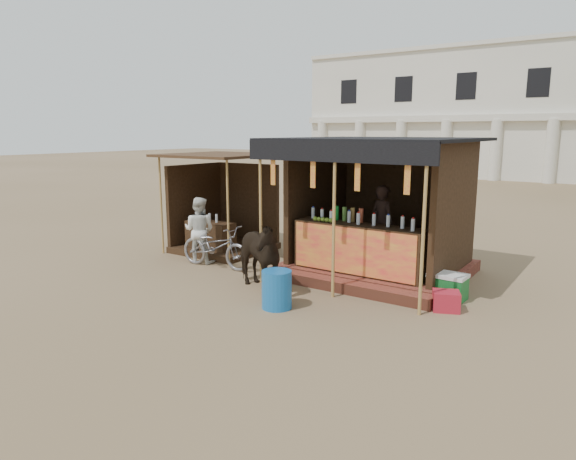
# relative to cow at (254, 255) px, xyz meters

# --- Properties ---
(ground) EXTENTS (120.00, 120.00, 0.00)m
(ground) POSITION_rel_cow_xyz_m (0.41, -1.10, -0.67)
(ground) COLOR #846B4C
(ground) RESTS_ON ground
(main_stall) EXTENTS (3.60, 3.61, 2.78)m
(main_stall) POSITION_rel_cow_xyz_m (1.41, 2.25, 0.35)
(main_stall) COLOR brown
(main_stall) RESTS_ON ground
(secondary_stall) EXTENTS (2.40, 2.40, 2.38)m
(secondary_stall) POSITION_rel_cow_xyz_m (-2.75, 2.13, 0.18)
(secondary_stall) COLOR #3A2415
(secondary_stall) RESTS_ON ground
(cow) EXTENTS (1.75, 1.29, 1.35)m
(cow) POSITION_rel_cow_xyz_m (0.00, 0.00, 0.00)
(cow) COLOR black
(cow) RESTS_ON ground
(motorbike) EXTENTS (1.80, 0.74, 0.93)m
(motorbike) POSITION_rel_cow_xyz_m (-1.68, 0.78, -0.21)
(motorbike) COLOR gray
(motorbike) RESTS_ON ground
(bystander) EXTENTS (0.85, 0.74, 1.48)m
(bystander) POSITION_rel_cow_xyz_m (-2.26, 0.90, 0.07)
(bystander) COLOR silver
(bystander) RESTS_ON ground
(blue_barrel) EXTENTS (0.65, 0.65, 0.64)m
(blue_barrel) POSITION_rel_cow_xyz_m (0.93, -0.59, -0.35)
(blue_barrel) COLOR #165FA7
(blue_barrel) RESTS_ON ground
(red_crate) EXTENTS (0.54, 0.51, 0.32)m
(red_crate) POSITION_rel_cow_xyz_m (3.30, 0.90, -0.51)
(red_crate) COLOR #AC1C2B
(red_crate) RESTS_ON ground
(cooler) EXTENTS (0.66, 0.47, 0.46)m
(cooler) POSITION_rel_cow_xyz_m (3.13, 1.50, -0.44)
(cooler) COLOR #176A29
(cooler) RESTS_ON ground
(background_building) EXTENTS (26.00, 7.45, 8.18)m
(background_building) POSITION_rel_cow_xyz_m (-1.59, 28.84, 3.31)
(background_building) COLOR silver
(background_building) RESTS_ON ground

